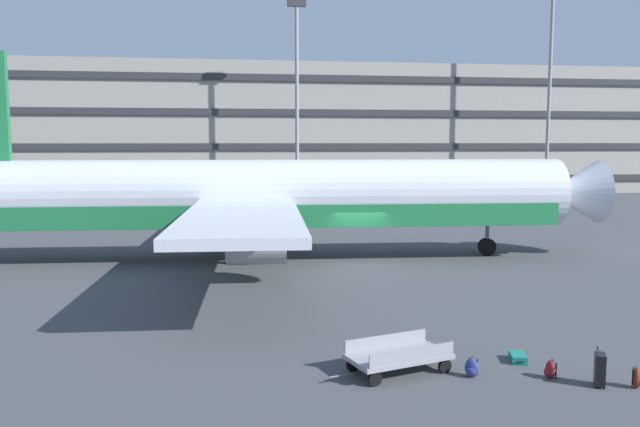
{
  "coord_description": "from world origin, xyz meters",
  "views": [
    {
      "loc": [
        -6.31,
        -30.07,
        5.9
      ],
      "look_at": [
        -2.58,
        -4.47,
        3.0
      ],
      "focal_mm": 35.99,
      "sensor_mm": 36.0,
      "label": 1
    }
  ],
  "objects": [
    {
      "name": "baggage_cart",
      "position": [
        -2.01,
        -14.6,
        0.43
      ],
      "size": [
        3.35,
        2.01,
        0.82
      ],
      "color": "gray",
      "rests_on": "ground_plane"
    },
    {
      "name": "suitcase_silver",
      "position": [
        2.55,
        -16.23,
        0.43
      ],
      "size": [
        0.4,
        0.49,
        0.97
      ],
      "color": "black",
      "rests_on": "ground_plane"
    },
    {
      "name": "ground_plane",
      "position": [
        0.0,
        0.0,
        0.0
      ],
      "size": [
        600.0,
        600.0,
        0.0
      ],
      "primitive_type": "plane",
      "color": "#424449"
    },
    {
      "name": "backpack_scuffed",
      "position": [
        3.38,
        -16.48,
        0.25
      ],
      "size": [
        0.34,
        0.36,
        0.57
      ],
      "color": "#592619",
      "rests_on": "ground_plane"
    },
    {
      "name": "light_mast_center_left",
      "position": [
        26.79,
        32.87,
        13.91
      ],
      "size": [
        1.8,
        0.5,
        24.36
      ],
      "color": "gray",
      "rests_on": "ground_plane"
    },
    {
      "name": "backpack_teal",
      "position": [
        -0.29,
        -15.21,
        0.23
      ],
      "size": [
        0.44,
        0.42,
        0.53
      ],
      "color": "navy",
      "rests_on": "ground_plane"
    },
    {
      "name": "terminal_structure",
      "position": [
        0.0,
        45.58,
        7.21
      ],
      "size": [
        121.28,
        14.71,
        14.41
      ],
      "color": "gray",
      "rests_on": "ground_plane"
    },
    {
      "name": "backpack_small",
      "position": [
        1.63,
        -15.57,
        0.22
      ],
      "size": [
        0.28,
        0.33,
        0.51
      ],
      "color": "maroon",
      "rests_on": "ground_plane"
    },
    {
      "name": "airliner",
      "position": [
        -4.71,
        2.08,
        3.12
      ],
      "size": [
        35.74,
        28.88,
        10.19
      ],
      "color": "silver",
      "rests_on": "ground_plane"
    },
    {
      "name": "light_mast_left",
      "position": [
        0.59,
        32.87,
        11.41
      ],
      "size": [
        1.8,
        0.5,
        19.52
      ],
      "color": "gray",
      "rests_on": "ground_plane"
    },
    {
      "name": "suitcase_upright",
      "position": [
        1.4,
        -14.26,
        0.11
      ],
      "size": [
        0.56,
        0.77,
        0.21
      ],
      "color": "#147266",
      "rests_on": "ground_plane"
    }
  ]
}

